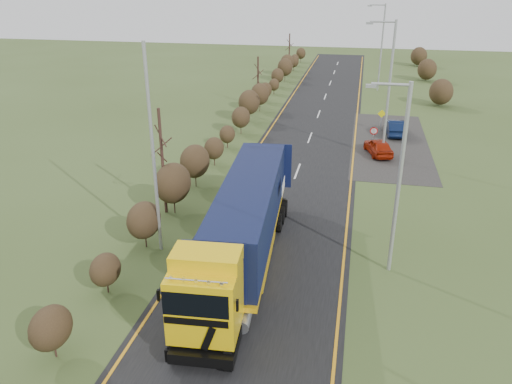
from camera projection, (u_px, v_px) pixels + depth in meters
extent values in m
plane|color=#3B4D21|center=(264.00, 260.00, 23.74)|extent=(160.00, 160.00, 0.00)
cube|color=black|center=(293.00, 182.00, 32.72)|extent=(8.00, 120.00, 0.02)
cube|color=#282624|center=(390.00, 143.00, 40.48)|extent=(6.00, 18.00, 0.02)
cube|color=orange|center=(239.00, 177.00, 33.41)|extent=(0.12, 116.00, 0.01)
cube|color=orange|center=(351.00, 186.00, 32.01)|extent=(0.12, 116.00, 0.01)
cube|color=silver|center=(246.00, 309.00, 20.13)|extent=(0.12, 3.00, 0.01)
cube|color=silver|center=(278.00, 222.00, 27.32)|extent=(0.12, 3.00, 0.01)
cube|color=silver|center=(297.00, 171.00, 34.51)|extent=(0.12, 3.00, 0.01)
cube|color=silver|center=(310.00, 138.00, 41.70)|extent=(0.12, 3.00, 0.01)
cube|color=silver|center=(319.00, 114.00, 48.89)|extent=(0.12, 3.00, 0.01)
cube|color=silver|center=(325.00, 97.00, 56.08)|extent=(0.12, 3.00, 0.01)
cube|color=silver|center=(330.00, 83.00, 63.27)|extent=(0.12, 3.00, 0.01)
cube|color=silver|center=(334.00, 72.00, 70.46)|extent=(0.12, 3.00, 0.01)
cube|color=silver|center=(338.00, 63.00, 77.64)|extent=(0.12, 3.00, 0.01)
ellipsoid|color=#322416|center=(51.00, 328.00, 17.18)|extent=(1.34, 1.74, 1.54)
ellipsoid|color=#322416|center=(105.00, 269.00, 20.83)|extent=(1.21, 1.57, 1.39)
ellipsoid|color=#322416|center=(144.00, 220.00, 24.28)|extent=(1.58, 2.06, 1.82)
ellipsoid|color=#322416|center=(173.00, 183.00, 27.73)|extent=(1.96, 2.55, 2.25)
ellipsoid|color=#322416|center=(195.00, 161.00, 31.38)|extent=(1.83, 2.38, 2.10)
ellipsoid|color=#322416|center=(214.00, 148.00, 35.14)|extent=(1.37, 1.78, 1.57)
ellipsoid|color=#322416|center=(227.00, 134.00, 38.81)|extent=(1.20, 1.56, 1.38)
ellipsoid|color=#322416|center=(241.00, 117.00, 42.25)|extent=(1.55, 2.02, 1.78)
ellipsoid|color=#322416|center=(249.00, 102.00, 45.73)|extent=(1.95, 2.53, 2.24)
ellipsoid|color=#322416|center=(260.00, 94.00, 49.32)|extent=(1.85, 2.41, 2.13)
ellipsoid|color=#322416|center=(265.00, 90.00, 53.13)|extent=(1.40, 1.81, 1.61)
ellipsoid|color=#322416|center=(274.00, 85.00, 56.75)|extent=(1.19, 1.55, 1.37)
ellipsoid|color=#322416|center=(278.00, 76.00, 60.28)|extent=(1.52, 1.97, 1.75)
ellipsoid|color=#322416|center=(285.00, 67.00, 63.66)|extent=(1.93, 2.51, 2.22)
ellipsoid|color=#322416|center=(287.00, 63.00, 67.34)|extent=(1.88, 2.44, 2.16)
ellipsoid|color=#322416|center=(294.00, 61.00, 71.03)|extent=(1.43, 1.85, 1.64)
ellipsoid|color=#322416|center=(295.00, 59.00, 74.79)|extent=(1.19, 1.55, 1.37)
ellipsoid|color=#322416|center=(301.00, 53.00, 78.20)|extent=(1.49, 1.93, 1.71)
cylinder|color=#38231C|center=(163.00, 162.00, 27.36)|extent=(0.18, 0.18, 6.05)
cylinder|color=#38231C|center=(258.00, 82.00, 50.92)|extent=(0.18, 0.18, 5.06)
cylinder|color=#38231C|center=(289.00, 52.00, 70.67)|extent=(0.18, 0.18, 5.15)
cube|color=black|center=(214.00, 322.00, 18.43)|extent=(2.54, 4.45, 0.42)
cube|color=yellow|center=(205.00, 300.00, 17.07)|extent=(2.48, 2.22, 2.43)
cube|color=black|center=(199.00, 358.00, 16.85)|extent=(2.34, 0.28, 0.51)
cube|color=black|center=(186.00, 336.00, 16.50)|extent=(0.56, 0.06, 1.01)
cube|color=black|center=(208.00, 339.00, 16.36)|extent=(0.56, 0.06, 1.01)
cube|color=black|center=(195.00, 305.00, 15.96)|extent=(2.19, 0.22, 0.89)
cube|color=black|center=(196.00, 322.00, 16.19)|extent=(2.15, 0.18, 0.26)
cube|color=yellow|center=(206.00, 258.00, 16.77)|extent=(2.42, 1.47, 0.52)
cylinder|color=silver|center=(196.00, 281.00, 15.83)|extent=(2.06, 0.21, 0.06)
cube|color=black|center=(158.00, 295.00, 16.38)|extent=(0.09, 0.13, 0.42)
cube|color=black|center=(237.00, 305.00, 15.88)|extent=(0.09, 0.13, 0.42)
cylinder|color=gray|center=(189.00, 311.00, 18.95)|extent=(0.61, 1.25, 0.52)
cylinder|color=gray|center=(244.00, 318.00, 18.55)|extent=(0.61, 1.25, 0.52)
cube|color=gold|center=(249.00, 234.00, 23.70)|extent=(3.17, 11.91, 0.22)
cube|color=black|center=(249.00, 207.00, 23.14)|extent=(3.12, 11.54, 2.57)
cube|color=#0D1439|center=(271.00, 165.00, 28.28)|extent=(2.32, 0.22, 2.57)
cube|color=#0D1439|center=(215.00, 273.00, 18.00)|extent=(2.32, 0.22, 2.57)
cube|color=black|center=(264.00, 212.00, 27.10)|extent=(2.38, 3.51, 0.33)
cube|color=gold|center=(221.00, 253.00, 23.32)|extent=(0.41, 5.13, 0.42)
cube|color=gold|center=(269.00, 258.00, 22.89)|extent=(0.41, 5.13, 0.42)
cylinder|color=black|center=(175.00, 349.00, 17.34)|extent=(0.37, 0.99, 0.97)
cylinder|color=black|center=(229.00, 357.00, 16.97)|extent=(0.37, 0.99, 0.97)
cylinder|color=black|center=(196.00, 308.00, 19.44)|extent=(0.37, 0.99, 0.97)
cylinder|color=black|center=(245.00, 315.00, 19.07)|extent=(0.37, 0.99, 0.97)
cylinder|color=black|center=(242.00, 220.00, 26.58)|extent=(0.37, 0.99, 0.97)
cylinder|color=black|center=(279.00, 223.00, 26.21)|extent=(0.37, 0.99, 0.97)
cylinder|color=black|center=(246.00, 212.00, 27.42)|extent=(0.37, 0.99, 0.97)
cylinder|color=black|center=(282.00, 215.00, 27.05)|extent=(0.37, 0.99, 0.97)
cylinder|color=black|center=(250.00, 205.00, 28.26)|extent=(0.37, 0.99, 0.97)
cylinder|color=black|center=(284.00, 208.00, 27.89)|extent=(0.37, 0.99, 0.97)
imported|color=#971D07|center=(378.00, 147.00, 37.55)|extent=(2.42, 3.88, 1.23)
imported|color=black|center=(395.00, 127.00, 42.30)|extent=(1.69, 4.04, 1.30)
cylinder|color=#A3A5A9|center=(399.00, 183.00, 21.24)|extent=(0.18, 0.18, 8.61)
cylinder|color=#A3A5A9|center=(391.00, 84.00, 19.74)|extent=(1.53, 0.12, 0.12)
cube|color=#A3A5A9|center=(371.00, 86.00, 19.92)|extent=(0.43, 0.17, 0.13)
cylinder|color=#A3A5A9|center=(389.00, 92.00, 35.34)|extent=(0.18, 0.18, 9.77)
cylinder|color=#A3A5A9|center=(383.00, 22.00, 33.64)|extent=(1.74, 0.12, 0.12)
cube|color=#A3A5A9|center=(370.00, 23.00, 33.84)|extent=(0.49, 0.20, 0.15)
cylinder|color=#A3A5A9|center=(381.00, 48.00, 57.34)|extent=(0.18, 0.18, 9.69)
cylinder|color=#A3A5A9|center=(378.00, 5.00, 55.64)|extent=(1.72, 0.12, 0.12)
cube|color=#A3A5A9|center=(370.00, 6.00, 55.85)|extent=(0.48, 0.19, 0.15)
cylinder|color=#A3A5A9|center=(153.00, 154.00, 22.70)|extent=(0.16, 0.16, 9.95)
cylinder|color=#A3A5A9|center=(373.00, 142.00, 37.69)|extent=(0.08, 0.08, 1.79)
cylinder|color=red|center=(374.00, 131.00, 37.31)|extent=(0.57, 0.04, 0.57)
cylinder|color=white|center=(374.00, 131.00, 37.29)|extent=(0.43, 0.02, 0.43)
cylinder|color=#A3A5A9|center=(381.00, 123.00, 43.49)|extent=(0.08, 0.08, 1.40)
cube|color=yellow|center=(382.00, 114.00, 43.12)|extent=(0.71, 0.04, 0.71)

